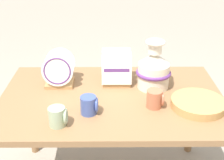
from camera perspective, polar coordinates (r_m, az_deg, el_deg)
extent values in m
cube|color=olive|center=(1.89, 0.00, -3.47)|extent=(1.34, 0.88, 0.03)
cylinder|color=olive|center=(2.48, -14.67, -6.21)|extent=(0.06, 0.06, 0.69)
cylinder|color=olive|center=(2.49, 14.48, -6.09)|extent=(0.06, 0.06, 0.69)
cylinder|color=silver|center=(1.97, 7.56, 0.83)|extent=(0.20, 0.20, 0.16)
cone|color=silver|center=(1.92, 7.76, 3.92)|extent=(0.20, 0.20, 0.07)
cylinder|color=silver|center=(1.90, 7.89, 5.87)|extent=(0.08, 0.08, 0.07)
torus|color=silver|center=(1.89, 7.95, 6.88)|extent=(0.12, 0.12, 0.02)
torus|color=#60337A|center=(1.96, 7.59, 1.34)|extent=(0.22, 0.22, 0.02)
cube|color=tan|center=(2.05, -9.47, -0.45)|extent=(0.17, 0.16, 0.02)
cylinder|color=tan|center=(2.09, -10.99, 1.55)|extent=(0.01, 0.01, 0.08)
cylinder|color=tan|center=(2.07, -7.66, 1.57)|extent=(0.01, 0.01, 0.08)
cylinder|color=white|center=(1.94, -9.99, 1.61)|extent=(0.20, 0.04, 0.19)
torus|color=#5B3375|center=(1.94, -10.00, 1.60)|extent=(0.17, 0.04, 0.17)
cylinder|color=white|center=(2.00, -9.71, 2.42)|extent=(0.20, 0.04, 0.19)
cylinder|color=white|center=(2.06, -9.43, 3.19)|extent=(0.20, 0.04, 0.19)
cube|color=tan|center=(2.04, 0.81, -0.18)|extent=(0.17, 0.16, 0.02)
cylinder|color=tan|center=(2.07, -0.91, 1.83)|extent=(0.01, 0.01, 0.08)
cylinder|color=tan|center=(2.07, 2.47, 1.84)|extent=(0.01, 0.01, 0.08)
cube|color=white|center=(1.93, 0.87, 1.79)|extent=(0.19, 0.04, 0.19)
cube|color=white|center=(1.99, 0.82, 2.60)|extent=(0.19, 0.04, 0.19)
cube|color=white|center=(2.05, 0.79, 3.36)|extent=(0.19, 0.04, 0.19)
cube|color=#5B3375|center=(1.93, 0.87, 1.77)|extent=(0.16, 0.01, 0.02)
cylinder|color=tan|center=(1.83, 15.40, -4.67)|extent=(0.31, 0.31, 0.01)
cylinder|color=tan|center=(1.83, 15.43, -4.42)|extent=(0.31, 0.31, 0.01)
cylinder|color=tan|center=(1.83, 15.47, -4.18)|extent=(0.31, 0.31, 0.01)
cylinder|color=tan|center=(1.82, 15.50, -3.94)|extent=(0.31, 0.31, 0.01)
cylinder|color=tan|center=(1.82, 15.54, -3.69)|extent=(0.31, 0.31, 0.01)
cylinder|color=#B76647|center=(1.76, 7.73, -3.43)|extent=(0.09, 0.09, 0.10)
torus|color=#B76647|center=(1.77, 9.15, -3.36)|extent=(0.02, 0.08, 0.08)
cylinder|color=#42569E|center=(1.69, -4.33, -4.61)|extent=(0.09, 0.09, 0.10)
torus|color=#42569E|center=(1.69, -2.84, -4.55)|extent=(0.02, 0.08, 0.08)
cylinder|color=#9EB28E|center=(1.62, -10.02, -6.62)|extent=(0.09, 0.09, 0.10)
torus|color=#9EB28E|center=(1.61, -8.47, -6.58)|extent=(0.02, 0.08, 0.08)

